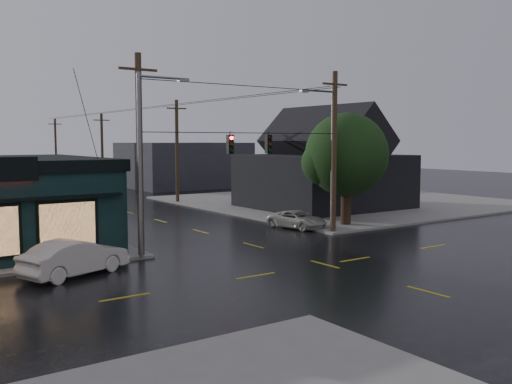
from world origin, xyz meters
TOP-DOWN VIEW (x-y plane):
  - ground_plane at (0.00, 0.00)m, footprint 160.00×160.00m
  - sidewalk_ne at (20.00, 20.00)m, footprint 28.00×28.00m
  - ne_building at (15.00, 17.00)m, footprint 12.60×11.60m
  - corner_tree at (9.30, 8.30)m, footprint 5.69×5.69m
  - utility_pole_nw at (-6.50, 6.50)m, footprint 2.00×0.32m
  - utility_pole_ne at (6.50, 6.50)m, footprint 2.00×0.32m
  - utility_pole_far_a at (6.50, 28.00)m, footprint 2.00×0.32m
  - utility_pole_far_b at (6.50, 48.00)m, footprint 2.00×0.32m
  - utility_pole_far_c at (6.50, 68.00)m, footprint 2.00×0.32m
  - span_signal_assembly at (0.10, 6.50)m, footprint 13.00×0.48m
  - streetlight_nw at (-6.80, 5.80)m, footprint 5.40×0.30m
  - streetlight_ne at (7.00, 7.20)m, footprint 5.40×0.30m
  - bg_building_east at (16.00, 45.00)m, footprint 14.00×12.00m
  - sedan_cream at (-10.44, 4.54)m, footprint 5.12×3.30m
  - suv_silver at (6.00, 9.53)m, footprint 2.74×4.51m

SIDE VIEW (x-z plane):
  - ground_plane at x=0.00m, z-range 0.00..0.00m
  - utility_pole_nw at x=-6.50m, z-range -5.08..5.08m
  - utility_pole_ne at x=6.50m, z-range -5.08..5.08m
  - utility_pole_far_a at x=6.50m, z-range -4.83..4.83m
  - utility_pole_far_b at x=6.50m, z-range -4.58..4.58m
  - utility_pole_far_c at x=6.50m, z-range -4.58..4.58m
  - streetlight_nw at x=-6.80m, z-range -4.58..4.58m
  - streetlight_ne at x=7.00m, z-range -4.58..4.58m
  - sidewalk_ne at x=20.00m, z-range 0.00..0.15m
  - suv_silver at x=6.00m, z-range 0.00..1.17m
  - sedan_cream at x=-10.44m, z-range 0.00..1.59m
  - bg_building_east at x=16.00m, z-range 0.00..5.60m
  - ne_building at x=15.00m, z-range 0.09..8.85m
  - corner_tree at x=9.30m, z-range 1.09..8.71m
  - span_signal_assembly at x=0.10m, z-range 5.08..6.31m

